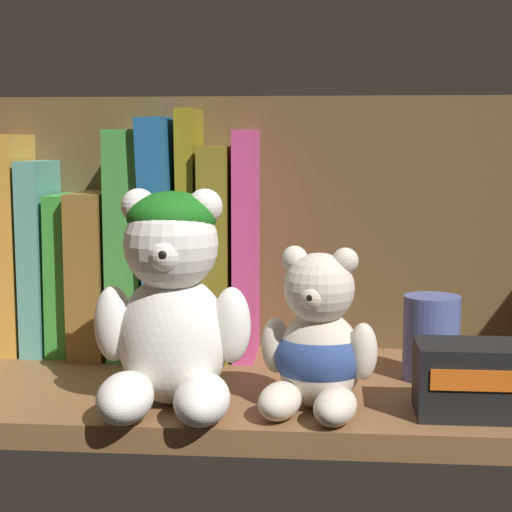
% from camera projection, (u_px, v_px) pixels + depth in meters
% --- Properties ---
extents(shelf_board, '(0.66, 0.25, 0.02)m').
position_uv_depth(shelf_board, '(297.00, 393.00, 0.72)').
color(shelf_board, brown).
rests_on(shelf_board, ground).
extents(shelf_back_panel, '(0.68, 0.01, 0.27)m').
position_uv_depth(shelf_back_panel, '(303.00, 233.00, 0.83)').
color(shelf_back_panel, brown).
rests_on(shelf_back_panel, ground).
extents(book_1, '(0.02, 0.10, 0.21)m').
position_uv_depth(book_1, '(19.00, 242.00, 0.83)').
color(book_1, '#C18934').
rests_on(book_1, shelf_board).
extents(book_2, '(0.02, 0.10, 0.18)m').
position_uv_depth(book_2, '(45.00, 255.00, 0.83)').
color(book_2, '#549991').
rests_on(book_2, shelf_board).
extents(book_3, '(0.02, 0.10, 0.15)m').
position_uv_depth(book_3, '(70.00, 271.00, 0.83)').
color(book_3, green).
rests_on(book_3, shelf_board).
extents(book_4, '(0.03, 0.13, 0.15)m').
position_uv_depth(book_4, '(100.00, 271.00, 0.82)').
color(book_4, brown).
rests_on(book_4, shelf_board).
extents(book_5, '(0.03, 0.12, 0.21)m').
position_uv_depth(book_5, '(136.00, 241.00, 0.82)').
color(book_5, '#3E903D').
rests_on(book_5, shelf_board).
extents(book_6, '(0.03, 0.14, 0.22)m').
position_uv_depth(book_6, '(168.00, 236.00, 0.81)').
color(book_6, '#1D5990').
rests_on(book_6, shelf_board).
extents(book_7, '(0.02, 0.09, 0.23)m').
position_uv_depth(book_7, '(193.00, 232.00, 0.81)').
color(book_7, olive).
rests_on(book_7, shelf_board).
extents(book_8, '(0.03, 0.11, 0.20)m').
position_uv_depth(book_8, '(220.00, 250.00, 0.81)').
color(book_8, olive).
rests_on(book_8, shelf_board).
extents(book_9, '(0.02, 0.11, 0.21)m').
position_uv_depth(book_9, '(248.00, 243.00, 0.81)').
color(book_9, '#CB4083').
rests_on(book_9, shelf_board).
extents(teddy_bear_larger, '(0.12, 0.12, 0.17)m').
position_uv_depth(teddy_bear_larger, '(171.00, 305.00, 0.64)').
color(teddy_bear_larger, white).
rests_on(teddy_bear_larger, shelf_board).
extents(teddy_bear_smaller, '(0.09, 0.10, 0.12)m').
position_uv_depth(teddy_bear_smaller, '(318.00, 346.00, 0.64)').
color(teddy_bear_smaller, beige).
rests_on(teddy_bear_smaller, shelf_board).
extents(pillar_candle, '(0.05, 0.05, 0.07)m').
position_uv_depth(pillar_candle, '(431.00, 338.00, 0.72)').
color(pillar_candle, '#4C5B99').
rests_on(pillar_candle, shelf_board).
extents(small_product_box, '(0.10, 0.06, 0.05)m').
position_uv_depth(small_product_box, '(484.00, 379.00, 0.63)').
color(small_product_box, black).
rests_on(small_product_box, shelf_board).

